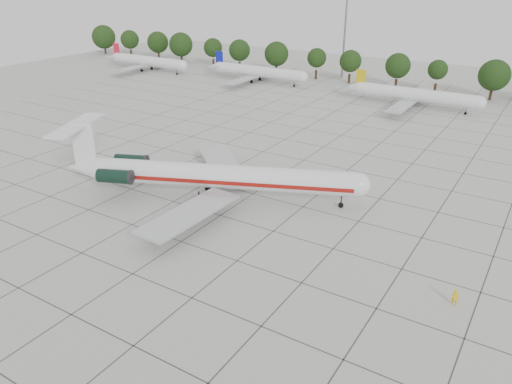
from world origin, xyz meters
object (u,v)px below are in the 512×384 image
main_airliner (208,175)px  bg_airliner_a (148,61)px  ground_crew (455,297)px  bg_airliner_b (258,72)px  floodlight_mast (345,26)px  bg_airliner_c (415,95)px

main_airliner → bg_airliner_a: size_ratio=1.45×
ground_crew → bg_airliner_b: bg_airliner_b is taller
ground_crew → bg_airliner_b: size_ratio=0.06×
ground_crew → bg_airliner_a: size_ratio=0.06×
main_airliner → floodlight_mast: size_ratio=1.61×
main_airliner → ground_crew: size_ratio=22.42×
bg_airliner_c → floodlight_mast: floodlight_mast is taller
bg_airliner_a → bg_airliner_c: size_ratio=1.00×
bg_airliner_a → ground_crew: bearing=-34.1°
main_airliner → ground_crew: bearing=-34.3°
bg_airliner_b → main_airliner: bearing=-63.5°
main_airliner → bg_airliner_a: 97.19m
bg_airliner_b → bg_airliner_a: bearing=-174.0°
bg_airliner_c → bg_airliner_a: bearing=179.5°
bg_airliner_a → floodlight_mast: 60.46m
bg_airliner_c → bg_airliner_b: bearing=174.1°
bg_airliner_c → floodlight_mast: (-27.96, 24.08, 11.37)m
floodlight_mast → main_airliner: bearing=-78.8°
bg_airliner_a → bg_airliner_b: 37.82m
main_airliner → bg_airliner_c: bearing=57.8°
bg_airliner_b → floodlight_mast: bearing=48.9°
bg_airliner_a → bg_airliner_c: 82.53m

